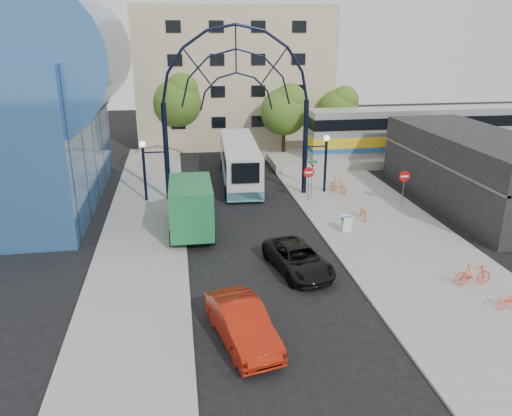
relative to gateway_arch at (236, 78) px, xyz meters
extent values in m
plane|color=black|center=(0.00, -14.00, -8.56)|extent=(120.00, 120.00, 0.00)
cube|color=gray|center=(8.00, -10.00, -8.50)|extent=(8.00, 56.00, 0.12)
cube|color=gray|center=(-6.50, -8.00, -8.50)|extent=(5.00, 50.00, 0.12)
cylinder|color=black|center=(-5.00, 0.00, -5.06)|extent=(0.36, 0.36, 7.00)
cylinder|color=black|center=(5.00, 0.00, -5.06)|extent=(0.36, 0.36, 7.00)
cylinder|color=black|center=(-6.60, 0.00, -6.56)|extent=(0.20, 0.20, 4.00)
cylinder|color=black|center=(6.60, 0.00, -6.56)|extent=(0.20, 0.20, 4.00)
sphere|color=white|center=(-6.60, 0.00, -4.36)|extent=(0.44, 0.44, 0.44)
sphere|color=white|center=(6.60, 0.00, -4.36)|extent=(0.44, 0.44, 0.44)
cylinder|color=slate|center=(4.80, -2.00, -7.34)|extent=(0.06, 0.06, 2.20)
cylinder|color=red|center=(4.80, -2.00, -6.34)|extent=(0.80, 0.04, 0.80)
cube|color=white|center=(4.80, -2.03, -6.34)|extent=(0.55, 0.02, 0.12)
cylinder|color=slate|center=(11.00, -4.00, -7.34)|extent=(0.06, 0.06, 2.20)
cylinder|color=red|center=(11.00, -4.00, -6.34)|extent=(0.76, 0.04, 0.76)
cube|color=white|center=(11.00, -4.03, -6.34)|extent=(0.55, 0.02, 0.12)
cylinder|color=slate|center=(5.20, -1.40, -7.04)|extent=(0.05, 0.05, 2.80)
cube|color=#146626|center=(5.20, -1.40, -5.74)|extent=(0.70, 0.03, 0.18)
cube|color=#146626|center=(5.20, -1.40, -5.99)|extent=(0.03, 0.70, 0.18)
cube|color=white|center=(5.60, -8.20, -7.94)|extent=(0.55, 0.26, 0.99)
cube|color=white|center=(5.60, -7.85, -7.94)|extent=(0.55, 0.26, 0.99)
cube|color=#1E59A5|center=(5.60, -8.02, -7.61)|extent=(0.55, 0.42, 0.14)
cylinder|color=#33629C|center=(-12.00, 1.00, 1.44)|extent=(9.00, 16.00, 9.00)
cube|color=black|center=(16.00, -4.00, -6.06)|extent=(6.00, 16.00, 5.00)
cube|color=#C9AB8C|center=(2.00, 21.00, -1.56)|extent=(20.00, 12.00, 14.00)
cube|color=gray|center=(20.00, 8.00, -8.16)|extent=(32.00, 5.00, 0.80)
cube|color=#B7B7BC|center=(20.00, 8.00, -5.66)|extent=(25.00, 3.00, 4.20)
cube|color=gold|center=(20.00, 8.00, -6.26)|extent=(25.10, 3.05, 0.90)
cube|color=black|center=(20.00, 8.00, -4.66)|extent=(25.05, 3.05, 1.00)
cube|color=#1E59A5|center=(20.00, 8.00, -6.96)|extent=(25.10, 3.05, 0.35)
cylinder|color=#382314|center=(6.00, 12.00, -7.30)|extent=(0.36, 0.36, 2.52)
sphere|color=#355416|center=(6.00, 12.00, -4.22)|extent=(4.48, 4.48, 4.48)
sphere|color=#355416|center=(6.50, 11.70, -3.10)|extent=(3.08, 3.08, 3.08)
cylinder|color=#382314|center=(-4.00, 16.00, -7.12)|extent=(0.36, 0.36, 2.88)
sphere|color=#355416|center=(-4.00, 16.00, -3.60)|extent=(5.12, 5.12, 5.12)
sphere|color=#355416|center=(-3.50, 15.70, -2.32)|extent=(3.52, 3.52, 3.52)
cylinder|color=#382314|center=(12.00, 14.00, -7.39)|extent=(0.36, 0.36, 2.34)
sphere|color=#355416|center=(12.00, 14.00, -4.53)|extent=(4.16, 4.16, 4.16)
sphere|color=#355416|center=(12.50, 13.70, -3.49)|extent=(2.86, 2.86, 2.86)
cube|color=silver|center=(0.67, 4.03, -6.77)|extent=(3.25, 11.85, 2.96)
cube|color=#4FA0B0|center=(0.67, 4.03, -8.00)|extent=(3.28, 11.86, 0.71)
cube|color=black|center=(0.67, 4.03, -6.16)|extent=(3.29, 11.62, 0.92)
cube|color=black|center=(0.34, -1.89, -6.21)|extent=(1.93, 0.25, 1.43)
cube|color=black|center=(1.00, 9.84, -6.92)|extent=(2.45, 0.32, 1.63)
cylinder|color=black|center=(-0.39, 7.73, -8.07)|extent=(0.34, 0.99, 0.98)
cylinder|color=black|center=(2.14, 7.59, -8.07)|extent=(0.34, 0.99, 0.98)
cylinder|color=black|center=(-0.84, -0.23, -8.07)|extent=(0.34, 0.99, 0.98)
cylinder|color=black|center=(1.70, -0.37, -8.07)|extent=(0.34, 0.99, 0.98)
cube|color=black|center=(-3.57, -4.03, -7.44)|extent=(2.36, 2.46, 2.23)
cube|color=black|center=(-3.55, -2.82, -6.99)|extent=(2.03, 0.13, 1.01)
cube|color=#1C6C3B|center=(-3.61, -7.07, -6.63)|extent=(2.50, 4.70, 2.84)
cylinder|color=black|center=(-4.74, -4.32, -8.07)|extent=(0.28, 0.98, 0.97)
cylinder|color=black|center=(-2.41, -4.35, -8.07)|extent=(0.28, 0.98, 0.97)
cylinder|color=black|center=(-4.79, -8.27, -8.07)|extent=(0.28, 0.98, 0.97)
cylinder|color=black|center=(-2.46, -8.30, -8.07)|extent=(0.28, 0.98, 0.97)
imported|color=black|center=(1.52, -12.48, -7.87)|extent=(3.23, 5.31, 1.38)
imported|color=#971909|center=(-2.08, -18.09, -7.75)|extent=(2.70, 5.12, 1.60)
imported|color=orange|center=(7.46, -5.99, -8.01)|extent=(0.72, 1.68, 0.86)
imported|color=orange|center=(7.50, -0.47, -7.89)|extent=(1.30, 1.86, 1.10)
imported|color=#CF4129|center=(9.35, -15.40, -7.89)|extent=(1.83, 0.57, 1.09)
camera|label=1|loc=(-4.22, -34.75, 2.96)|focal=35.00mm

